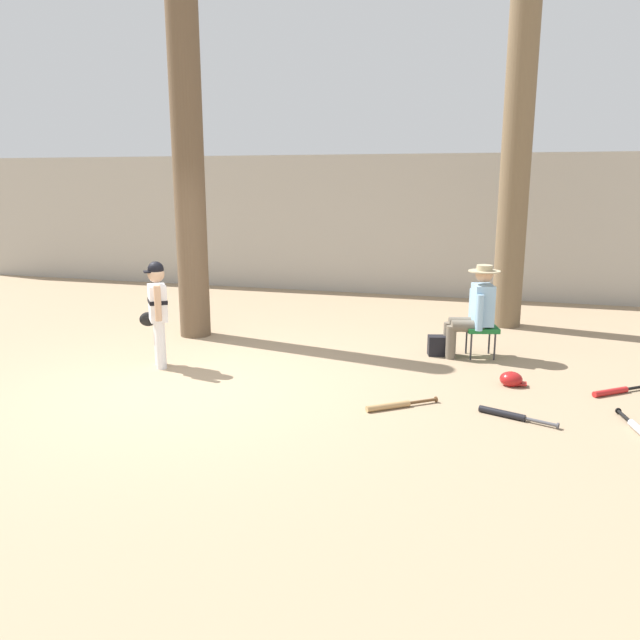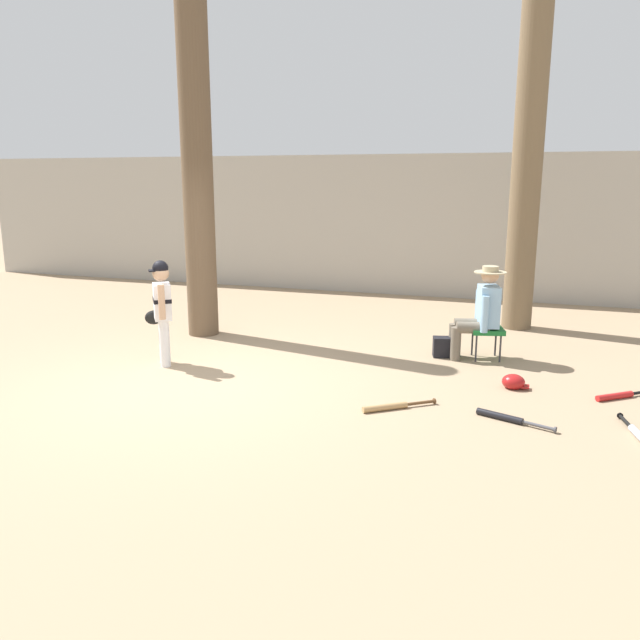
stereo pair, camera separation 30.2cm
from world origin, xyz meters
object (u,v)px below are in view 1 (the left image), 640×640
bat_black_composite (508,415)px  bat_red_barrel (615,391)px  tree_near_player (190,190)px  batting_helmet_red (511,379)px  handbag_beside_stool (441,346)px  bat_aluminum_silver (639,429)px  folding_stool (481,329)px  tree_behind_spectator (516,155)px  bat_wood_tan (394,405)px  young_ballplayer (157,307)px  seated_spectator (475,308)px

bat_black_composite → bat_red_barrel: 1.52m
tree_near_player → batting_helmet_red: 5.06m
handbag_beside_stool → bat_aluminum_silver: bearing=-46.8°
batting_helmet_red → folding_stool: bearing=109.2°
tree_behind_spectator → handbag_beside_stool: 3.31m
bat_red_barrel → folding_stool: bearing=142.7°
handbag_beside_stool → bat_wood_tan: (-0.26, -2.13, -0.10)m
young_ballplayer → handbag_beside_stool: bearing=24.2°
seated_spectator → handbag_beside_stool: 0.65m
batting_helmet_red → tree_near_player: bearing=165.7°
bat_black_composite → bat_wood_tan: 1.11m
tree_behind_spectator → bat_red_barrel: tree_behind_spectator is taller
seated_spectator → bat_black_composite: (0.45, -2.13, -0.61)m
folding_stool → bat_aluminum_silver: size_ratio=0.64×
tree_near_player → bat_wood_tan: 4.53m
seated_spectator → bat_black_composite: seated_spectator is taller
young_ballplayer → bat_black_composite: young_ballplayer is taller
young_ballplayer → bat_red_barrel: 5.30m
folding_stool → bat_aluminum_silver: bearing=-55.7°
young_ballplayer → handbag_beside_stool: young_ballplayer is taller
bat_black_composite → bat_wood_tan: same height
handbag_beside_stool → bat_aluminum_silver: size_ratio=0.45×
folding_stool → bat_wood_tan: bearing=-108.8°
tree_near_player → batting_helmet_red: tree_near_player is taller
seated_spectator → bat_wood_tan: (-0.65, -2.18, -0.61)m
tree_behind_spectator → bat_wood_tan: tree_behind_spectator is taller
bat_red_barrel → bat_wood_tan: size_ratio=0.95×
bat_black_composite → bat_red_barrel: bearing=43.4°
bat_aluminum_silver → batting_helmet_red: size_ratio=2.57×
tree_behind_spectator → bat_black_composite: (0.05, -4.11, -2.58)m
bat_wood_tan → bat_black_composite: bearing=2.9°
tree_behind_spectator → young_ballplayer: bearing=-139.3°
bat_aluminum_silver → bat_red_barrel: bearing=92.3°
young_ballplayer → bat_aluminum_silver: size_ratio=1.72×
young_ballplayer → bat_wood_tan: bearing=-12.2°
tree_behind_spectator → batting_helmet_red: tree_behind_spectator is taller
tree_near_player → young_ballplayer: bearing=-78.5°
folding_stool → bat_black_composite: folding_stool is taller
bat_aluminum_silver → bat_wood_tan: size_ratio=1.13×
batting_helmet_red → bat_wood_tan: bearing=-136.2°
tree_behind_spectator → bat_red_barrel: (1.15, -3.07, -2.58)m
young_ballplayer → folding_stool: young_ballplayer is taller
bat_red_barrel → handbag_beside_stool: bearing=152.0°
tree_behind_spectator → handbag_beside_stool: tree_behind_spectator is taller
folding_stool → bat_red_barrel: (1.46, -1.11, -0.33)m
young_ballplayer → handbag_beside_stool: 3.65m
tree_behind_spectator → folding_stool: bearing=-99.0°
folding_stool → tree_near_player: bearing=179.6°
seated_spectator → handbag_beside_stool: size_ratio=3.53×
young_ballplayer → batting_helmet_red: (4.17, 0.44, -0.67)m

